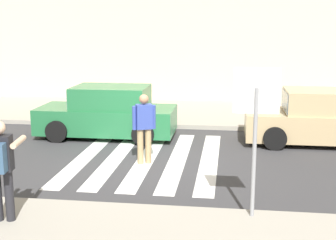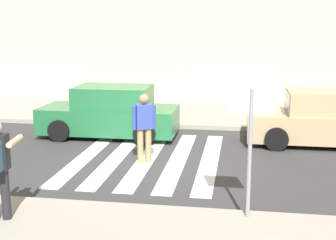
{
  "view_description": "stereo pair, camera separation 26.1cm",
  "coord_description": "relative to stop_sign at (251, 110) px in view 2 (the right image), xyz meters",
  "views": [
    {
      "loc": [
        2.07,
        -11.18,
        3.44
      ],
      "look_at": [
        0.6,
        -0.2,
        1.1
      ],
      "focal_mm": 50.0,
      "sensor_mm": 36.0,
      "label": 1
    },
    {
      "loc": [
        2.33,
        -11.14,
        3.44
      ],
      "look_at": [
        0.6,
        -0.2,
        1.1
      ],
      "focal_mm": 50.0,
      "sensor_mm": 36.0,
      "label": 2
    }
  ],
  "objects": [
    {
      "name": "crosswalk_stripe_4",
      "position": [
        -0.91,
        3.65,
        -2.01
      ],
      "size": [
        0.44,
        5.2,
        0.01
      ],
      "primitive_type": "cube",
      "color": "silver",
      "rests_on": "ground"
    },
    {
      "name": "crosswalk_stripe_0",
      "position": [
        -4.11,
        3.65,
        -2.01
      ],
      "size": [
        0.44,
        5.2,
        0.01
      ],
      "primitive_type": "cube",
      "color": "silver",
      "rests_on": "ground"
    },
    {
      "name": "crosswalk_stripe_3",
      "position": [
        -1.71,
        3.65,
        -2.01
      ],
      "size": [
        0.44,
        5.2,
        0.01
      ],
      "primitive_type": "cube",
      "color": "silver",
      "rests_on": "ground"
    },
    {
      "name": "ground_plane",
      "position": [
        -2.51,
        3.45,
        -2.01
      ],
      "size": [
        120.0,
        120.0,
        0.0
      ],
      "primitive_type": "plane",
      "color": "#38383A"
    },
    {
      "name": "parked_car_tan",
      "position": [
        2.13,
        5.75,
        -1.28
      ],
      "size": [
        4.1,
        1.92,
        1.55
      ],
      "color": "tan",
      "rests_on": "ground"
    },
    {
      "name": "parked_car_green",
      "position": [
        -4.07,
        5.75,
        -1.28
      ],
      "size": [
        4.1,
        1.92,
        1.55
      ],
      "color": "#236B3D",
      "rests_on": "ground"
    },
    {
      "name": "stop_sign",
      "position": [
        0.0,
        0.0,
        0.0
      ],
      "size": [
        0.76,
        0.08,
        2.57
      ],
      "color": "gray",
      "rests_on": "sidewalk_near"
    },
    {
      "name": "pedestrian_crossing",
      "position": [
        -2.49,
        3.19,
        -1.04
      ],
      "size": [
        0.54,
        0.37,
        1.72
      ],
      "color": "tan",
      "rests_on": "ground"
    },
    {
      "name": "crosswalk_stripe_1",
      "position": [
        -3.31,
        3.65,
        -2.01
      ],
      "size": [
        0.44,
        5.2,
        0.01
      ],
      "primitive_type": "cube",
      "color": "silver",
      "rests_on": "ground"
    },
    {
      "name": "sidewalk_far",
      "position": [
        -2.51,
        9.45,
        -1.94
      ],
      "size": [
        60.0,
        4.8,
        0.14
      ],
      "primitive_type": "cube",
      "color": "#9E998C",
      "rests_on": "ground"
    },
    {
      "name": "building_facade_far",
      "position": [
        -2.51,
        13.85,
        1.83
      ],
      "size": [
        56.0,
        4.0,
        7.68
      ],
      "primitive_type": "cube",
      "color": "beige",
      "rests_on": "ground"
    },
    {
      "name": "crosswalk_stripe_2",
      "position": [
        -2.51,
        3.65,
        -2.01
      ],
      "size": [
        0.44,
        5.2,
        0.01
      ],
      "primitive_type": "cube",
      "color": "silver",
      "rests_on": "ground"
    }
  ]
}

